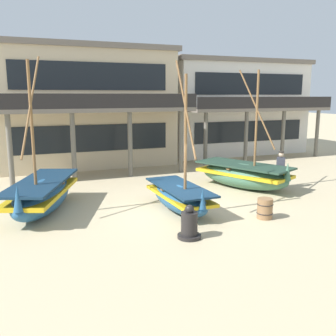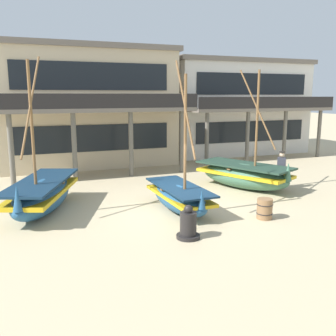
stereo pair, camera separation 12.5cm
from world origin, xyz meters
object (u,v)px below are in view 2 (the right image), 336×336
fishing_boat_far_right (42,194)px  capstan_winch (188,225)px  fisherman_by_hull (281,170)px  harbor_building_main (84,106)px  fishing_boat_near_left (180,197)px  wooden_barrel (265,209)px  harbor_building_annex (228,107)px  fishing_boat_centre_large (244,175)px

fishing_boat_far_right → capstan_winch: size_ratio=5.41×
fishing_boat_far_right → fisherman_by_hull: (10.12, -0.28, 0.19)m
fisherman_by_hull → harbor_building_main: 12.81m
fishing_boat_near_left → capstan_winch: 2.68m
wooden_barrel → harbor_building_main: 14.57m
wooden_barrel → harbor_building_main: size_ratio=0.07×
harbor_building_annex → capstan_winch: bearing=-123.4°
fisherman_by_hull → wooden_barrel: 4.57m
fishing_boat_far_right → harbor_building_main: harbor_building_main is taller
harbor_building_main → harbor_building_annex: 10.78m
wooden_barrel → harbor_building_annex: bearing=64.5°
wooden_barrel → harbor_building_annex: 16.54m
harbor_building_annex → fishing_boat_centre_large: bearing=-116.2°
fisherman_by_hull → harbor_building_annex: size_ratio=0.16×
wooden_barrel → harbor_building_annex: (7.00, 14.70, 2.93)m
fishing_boat_far_right → capstan_winch: fishing_boat_far_right is taller
fisherman_by_hull → wooden_barrel: size_ratio=2.41×
fishing_boat_near_left → fishing_boat_centre_large: (4.05, 2.09, 0.08)m
fishing_boat_near_left → harbor_building_annex: (9.33, 12.82, 2.75)m
fishing_boat_far_right → fishing_boat_near_left: bearing=-19.9°
capstan_winch → harbor_building_main: size_ratio=0.10×
fishing_boat_near_left → fisherman_by_hull: size_ratio=3.15×
fishing_boat_far_right → harbor_building_annex: size_ratio=0.53×
fishing_boat_far_right → harbor_building_main: (3.23, 10.19, 2.81)m
fishing_boat_far_right → harbor_building_main: 11.05m
fishing_boat_far_right → fisherman_by_hull: 10.13m
fishing_boat_far_right → capstan_winch: bearing=-47.9°
fishing_boat_centre_large → capstan_winch: 6.72m
harbor_building_annex → fishing_boat_far_right: bearing=-141.4°
fishing_boat_near_left → wooden_barrel: 3.00m
fishing_boat_near_left → fishing_boat_far_right: size_ratio=0.97×
capstan_winch → wooden_barrel: 3.21m
fishing_boat_centre_large → harbor_building_annex: 12.26m
fishing_boat_far_right → capstan_winch: (3.82, -4.22, -0.25)m
fishing_boat_centre_large → harbor_building_annex: bearing=63.8°
fishing_boat_near_left → fisherman_by_hull: (5.50, 1.39, 0.31)m
fishing_boat_far_right → harbor_building_main: bearing=72.4°
capstan_winch → harbor_building_annex: bearing=56.6°
harbor_building_annex → fisherman_by_hull: bearing=-108.6°
fisherman_by_hull → harbor_building_annex: 12.30m
harbor_building_main → fishing_boat_far_right: bearing=-107.6°
fishing_boat_centre_large → fisherman_by_hull: 1.62m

